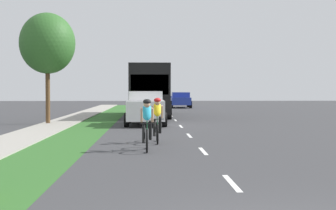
{
  "coord_description": "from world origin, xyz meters",
  "views": [
    {
      "loc": [
        -1.64,
        -5.93,
        1.83
      ],
      "look_at": [
        -0.53,
        22.29,
        0.99
      ],
      "focal_mm": 52.35,
      "sensor_mm": 36.0,
      "label": 1
    }
  ],
  "objects_px": {
    "cyclist_trailing": "(157,120)",
    "bus_black": "(149,88)",
    "cyclist_lead": "(147,124)",
    "suv_white": "(146,107)",
    "street_tree_near": "(47,44)",
    "pickup_blue": "(180,100)"
  },
  "relations": [
    {
      "from": "bus_black",
      "to": "pickup_blue",
      "type": "xyz_separation_m",
      "value": [
        3.28,
        16.95,
        -1.15
      ]
    },
    {
      "from": "bus_black",
      "to": "street_tree_near",
      "type": "height_order",
      "value": "street_tree_near"
    },
    {
      "from": "cyclist_lead",
      "to": "pickup_blue",
      "type": "height_order",
      "value": "pickup_blue"
    },
    {
      "from": "cyclist_lead",
      "to": "bus_black",
      "type": "relative_size",
      "value": 0.15
    },
    {
      "from": "cyclist_lead",
      "to": "cyclist_trailing",
      "type": "relative_size",
      "value": 1.0
    },
    {
      "from": "suv_white",
      "to": "bus_black",
      "type": "relative_size",
      "value": 0.41
    },
    {
      "from": "cyclist_trailing",
      "to": "bus_black",
      "type": "distance_m",
      "value": 17.65
    },
    {
      "from": "cyclist_lead",
      "to": "pickup_blue",
      "type": "bearing_deg",
      "value": 84.74
    },
    {
      "from": "pickup_blue",
      "to": "cyclist_lead",
      "type": "bearing_deg",
      "value": -95.26
    },
    {
      "from": "street_tree_near",
      "to": "bus_black",
      "type": "bearing_deg",
      "value": 54.49
    },
    {
      "from": "cyclist_lead",
      "to": "pickup_blue",
      "type": "xyz_separation_m",
      "value": [
        3.39,
        36.81,
        0.02
      ]
    },
    {
      "from": "cyclist_trailing",
      "to": "suv_white",
      "type": "xyz_separation_m",
      "value": [
        -0.45,
        8.93,
        0.14
      ]
    },
    {
      "from": "cyclist_trailing",
      "to": "bus_black",
      "type": "xyz_separation_m",
      "value": [
        -0.24,
        17.61,
        1.17
      ]
    },
    {
      "from": "cyclist_lead",
      "to": "bus_black",
      "type": "xyz_separation_m",
      "value": [
        0.11,
        19.86,
        1.17
      ]
    },
    {
      "from": "cyclist_lead",
      "to": "cyclist_trailing",
      "type": "distance_m",
      "value": 2.28
    },
    {
      "from": "cyclist_trailing",
      "to": "pickup_blue",
      "type": "xyz_separation_m",
      "value": [
        3.04,
        34.56,
        0.02
      ]
    },
    {
      "from": "cyclist_lead",
      "to": "street_tree_near",
      "type": "distance_m",
      "value": 13.72
    },
    {
      "from": "cyclist_trailing",
      "to": "bus_black",
      "type": "relative_size",
      "value": 0.15
    },
    {
      "from": "cyclist_trailing",
      "to": "street_tree_near",
      "type": "bearing_deg",
      "value": 120.53
    },
    {
      "from": "suv_white",
      "to": "pickup_blue",
      "type": "distance_m",
      "value": 25.87
    },
    {
      "from": "cyclist_lead",
      "to": "bus_black",
      "type": "distance_m",
      "value": 19.89
    },
    {
      "from": "cyclist_lead",
      "to": "cyclist_trailing",
      "type": "xyz_separation_m",
      "value": [
        0.35,
        2.25,
        0.0
      ]
    }
  ]
}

